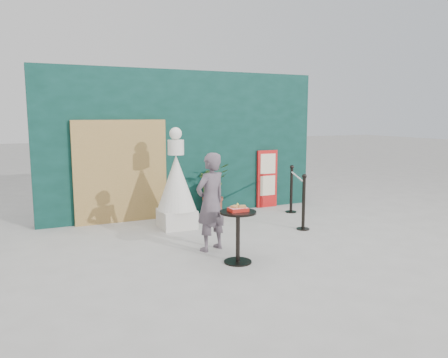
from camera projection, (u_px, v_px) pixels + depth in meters
ground at (258, 255)px, 6.58m from camera, size 60.00×60.00×0.00m
back_wall at (185, 143)px, 9.18m from camera, size 6.00×0.30×3.00m
bamboo_fence at (121, 172)px, 8.48m from camera, size 1.80×0.08×2.00m
woman at (211, 202)px, 6.72m from camera, size 0.65×0.54×1.53m
menu_board at (267, 179)px, 9.93m from camera, size 0.50×0.07×1.30m
statue at (176, 187)px, 8.08m from camera, size 0.73×0.73×1.87m
cafe_table at (238, 229)px, 6.18m from camera, size 0.52×0.52×0.75m
food_basket at (238, 209)px, 6.14m from camera, size 0.26×0.19×0.11m
planter at (213, 185)px, 9.09m from camera, size 0.65×0.56×1.11m
stanchion_barrier at (297, 196)px, 8.69m from camera, size 0.84×1.54×1.03m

